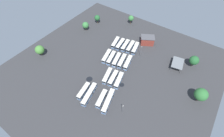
{
  "coord_description": "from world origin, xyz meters",
  "views": [
    {
      "loc": [
        55.27,
        38.7,
        79.61
      ],
      "look_at": [
        0.56,
        0.18,
        1.58
      ],
      "focal_mm": 26.1,
      "sensor_mm": 36.0,
      "label": 1
    }
  ],
  "objects_px": {
    "bus_row0_slot2": "(125,46)",
    "depot_building": "(147,40)",
    "tree_northwest": "(97,18)",
    "tree_north_edge": "(86,25)",
    "tree_northeast": "(131,18)",
    "bus_row1_slot1": "(111,58)",
    "maintenance_shelter": "(178,63)",
    "bus_row3_slot0": "(84,91)",
    "bus_row0_slot0": "(116,43)",
    "bus_row3_slot4": "(108,101)",
    "bus_row1_slot0": "(107,56)",
    "bus_row1_slot4": "(128,63)",
    "lamp_post_near_entrance": "(123,109)",
    "bus_row3_slot1": "(89,94)",
    "bus_row2_slot3": "(113,78)",
    "lamp_post_mid_lot": "(141,51)",
    "bus_row0_slot1": "(120,44)",
    "tree_east_edge": "(40,50)",
    "bus_row1_slot2": "(117,60)",
    "tree_south_edge": "(201,95)",
    "tree_west_edge": "(194,60)",
    "bus_row2_slot2": "(107,76)",
    "bus_row0_slot3": "(130,47)",
    "bus_row1_slot3": "(122,61)",
    "bus_row3_slot3": "(102,99)",
    "bus_row2_slot4": "(119,80)"
  },
  "relations": [
    {
      "from": "tree_northeast",
      "to": "bus_row1_slot1",
      "type": "bearing_deg",
      "value": 14.29
    },
    {
      "from": "bus_row2_slot2",
      "to": "bus_row3_slot1",
      "type": "height_order",
      "value": "same"
    },
    {
      "from": "bus_row2_slot3",
      "to": "tree_west_edge",
      "type": "height_order",
      "value": "tree_west_edge"
    },
    {
      "from": "bus_row2_slot2",
      "to": "tree_west_edge",
      "type": "height_order",
      "value": "tree_west_edge"
    },
    {
      "from": "bus_row1_slot0",
      "to": "lamp_post_near_entrance",
      "type": "height_order",
      "value": "lamp_post_near_entrance"
    },
    {
      "from": "maintenance_shelter",
      "to": "bus_row0_slot3",
      "type": "bearing_deg",
      "value": -85.61
    },
    {
      "from": "bus_row1_slot3",
      "to": "bus_row3_slot3",
      "type": "relative_size",
      "value": 1.07
    },
    {
      "from": "bus_row3_slot0",
      "to": "tree_northeast",
      "type": "relative_size",
      "value": 1.5
    },
    {
      "from": "bus_row1_slot1",
      "to": "lamp_post_near_entrance",
      "type": "bearing_deg",
      "value": 43.79
    },
    {
      "from": "bus_row1_slot2",
      "to": "lamp_post_mid_lot",
      "type": "height_order",
      "value": "lamp_post_mid_lot"
    },
    {
      "from": "tree_north_edge",
      "to": "tree_west_edge",
      "type": "bearing_deg",
      "value": 97.01
    },
    {
      "from": "bus_row0_slot3",
      "to": "tree_north_edge",
      "type": "xyz_separation_m",
      "value": [
        1.4,
        -40.63,
        2.79
      ]
    },
    {
      "from": "bus_row1_slot3",
      "to": "bus_row3_slot3",
      "type": "xyz_separation_m",
      "value": [
        29.93,
        6.14,
        -0.0
      ]
    },
    {
      "from": "tree_west_edge",
      "to": "tree_north_edge",
      "type": "xyz_separation_m",
      "value": [
        10.04,
        -81.66,
        -0.64
      ]
    },
    {
      "from": "bus_row3_slot4",
      "to": "tree_northwest",
      "type": "distance_m",
      "value": 75.61
    },
    {
      "from": "bus_row2_slot4",
      "to": "tree_east_edge",
      "type": "bearing_deg",
      "value": -78.67
    },
    {
      "from": "bus_row0_slot2",
      "to": "depot_building",
      "type": "height_order",
      "value": "depot_building"
    },
    {
      "from": "bus_row1_slot4",
      "to": "depot_building",
      "type": "distance_m",
      "value": 26.34
    },
    {
      "from": "bus_row3_slot1",
      "to": "tree_west_edge",
      "type": "xyz_separation_m",
      "value": [
        -55.43,
        39.53,
        3.43
      ]
    },
    {
      "from": "bus_row3_slot1",
      "to": "lamp_post_near_entrance",
      "type": "bearing_deg",
      "value": 94.82
    },
    {
      "from": "lamp_post_near_entrance",
      "to": "bus_row3_slot1",
      "type": "bearing_deg",
      "value": -85.18
    },
    {
      "from": "bus_row1_slot0",
      "to": "depot_building",
      "type": "relative_size",
      "value": 1.02
    },
    {
      "from": "bus_row3_slot0",
      "to": "maintenance_shelter",
      "type": "distance_m",
      "value": 61.16
    },
    {
      "from": "tree_northwest",
      "to": "tree_north_edge",
      "type": "height_order",
      "value": "tree_northwest"
    },
    {
      "from": "bus_row0_slot1",
      "to": "tree_east_edge",
      "type": "distance_m",
      "value": 55.46
    },
    {
      "from": "bus_row3_slot0",
      "to": "tree_south_edge",
      "type": "bearing_deg",
      "value": 120.66
    },
    {
      "from": "lamp_post_near_entrance",
      "to": "bus_row0_slot1",
      "type": "bearing_deg",
      "value": -145.54
    },
    {
      "from": "bus_row2_slot3",
      "to": "lamp_post_mid_lot",
      "type": "height_order",
      "value": "lamp_post_mid_lot"
    },
    {
      "from": "bus_row1_slot2",
      "to": "bus_row1_slot0",
      "type": "bearing_deg",
      "value": -81.68
    },
    {
      "from": "bus_row0_slot1",
      "to": "bus_row1_slot3",
      "type": "height_order",
      "value": "same"
    },
    {
      "from": "maintenance_shelter",
      "to": "lamp_post_mid_lot",
      "type": "distance_m",
      "value": 24.27
    },
    {
      "from": "bus_row0_slot0",
      "to": "lamp_post_near_entrance",
      "type": "distance_m",
      "value": 54.23
    },
    {
      "from": "bus_row1_slot0",
      "to": "tree_northwest",
      "type": "height_order",
      "value": "tree_northwest"
    },
    {
      "from": "bus_row0_slot3",
      "to": "bus_row3_slot4",
      "type": "bearing_deg",
      "value": 15.88
    },
    {
      "from": "tree_south_edge",
      "to": "tree_northeast",
      "type": "bearing_deg",
      "value": -121.89
    },
    {
      "from": "bus_row3_slot0",
      "to": "lamp_post_mid_lot",
      "type": "relative_size",
      "value": 1.25
    },
    {
      "from": "bus_row0_slot3",
      "to": "depot_building",
      "type": "height_order",
      "value": "depot_building"
    },
    {
      "from": "bus_row1_slot2",
      "to": "tree_north_edge",
      "type": "height_order",
      "value": "tree_north_edge"
    },
    {
      "from": "bus_row2_slot2",
      "to": "bus_row1_slot2",
      "type": "bearing_deg",
      "value": -168.21
    },
    {
      "from": "maintenance_shelter",
      "to": "tree_north_edge",
      "type": "relative_size",
      "value": 1.6
    },
    {
      "from": "bus_row0_slot0",
      "to": "bus_row3_slot4",
      "type": "bearing_deg",
      "value": 29.67
    },
    {
      "from": "tree_north_edge",
      "to": "tree_northeast",
      "type": "relative_size",
      "value": 0.97
    },
    {
      "from": "bus_row2_slot2",
      "to": "bus_row2_slot3",
      "type": "relative_size",
      "value": 1.04
    },
    {
      "from": "tree_north_edge",
      "to": "bus_row0_slot3",
      "type": "bearing_deg",
      "value": 91.98
    },
    {
      "from": "bus_row1_slot3",
      "to": "lamp_post_near_entrance",
      "type": "height_order",
      "value": "lamp_post_near_entrance"
    },
    {
      "from": "bus_row0_slot1",
      "to": "bus_row1_slot2",
      "type": "relative_size",
      "value": 0.97
    },
    {
      "from": "bus_row0_slot3",
      "to": "bus_row1_slot4",
      "type": "relative_size",
      "value": 0.97
    },
    {
      "from": "bus_row1_slot4",
      "to": "tree_northeast",
      "type": "bearing_deg",
      "value": -151.46
    },
    {
      "from": "lamp_post_mid_lot",
      "to": "tree_north_edge",
      "type": "height_order",
      "value": "lamp_post_mid_lot"
    },
    {
      "from": "bus_row1_slot0",
      "to": "lamp_post_near_entrance",
      "type": "distance_m",
      "value": 41.21
    }
  ]
}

